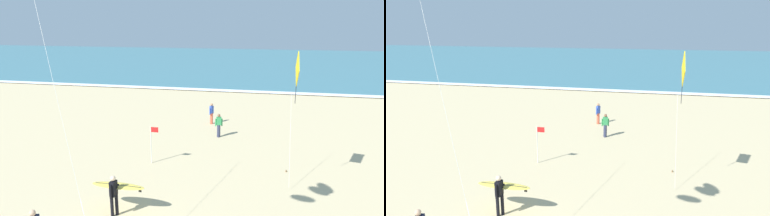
# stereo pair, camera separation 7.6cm
# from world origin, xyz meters

# --- Properties ---
(ocean_water) EXTENTS (160.00, 60.00, 0.08)m
(ocean_water) POSITION_xyz_m (0.00, 59.58, 0.04)
(ocean_water) COLOR teal
(ocean_water) RESTS_ON ground
(shoreline_foam) EXTENTS (160.00, 1.36, 0.01)m
(shoreline_foam) POSITION_xyz_m (0.00, 29.88, 0.09)
(shoreline_foam) COLOR white
(shoreline_foam) RESTS_ON ocean_water
(surfer_trailing) EXTENTS (2.32, 1.01, 1.71)m
(surfer_trailing) POSITION_xyz_m (-1.79, 3.79, 1.05)
(surfer_trailing) COLOR black
(surfer_trailing) RESTS_ON ground
(kite_diamond_golden_mid) EXTENTS (0.09, 2.79, 6.29)m
(kite_diamond_golden_mid) POSITION_xyz_m (5.05, 7.33, 5.43)
(kite_diamond_golden_mid) COLOR yellow
(kite_diamond_golden_mid) RESTS_ON ground
(bystander_blue_top) EXTENTS (0.29, 0.46, 1.59)m
(bystander_blue_top) POSITION_xyz_m (-0.09, 17.06, 0.81)
(bystander_blue_top) COLOR #D8593F
(bystander_blue_top) RESTS_ON ground
(bystander_green_top) EXTENTS (0.48, 0.26, 1.59)m
(bystander_green_top) POSITION_xyz_m (0.86, 14.12, 0.81)
(bystander_green_top) COLOR #2D334C
(bystander_green_top) RESTS_ON ground
(lifeguard_flag) EXTENTS (0.44, 0.05, 2.10)m
(lifeguard_flag) POSITION_xyz_m (-2.03, 9.00, 1.27)
(lifeguard_flag) COLOR silver
(lifeguard_flag) RESTS_ON ground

